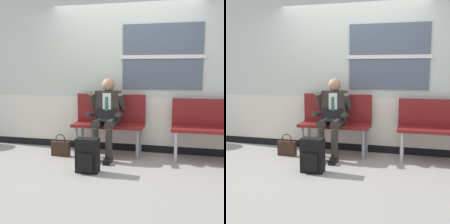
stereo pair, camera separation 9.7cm
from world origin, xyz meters
TOP-DOWN VIEW (x-y plane):
  - ground_plane at (0.00, 0.00)m, footprint 18.00×18.00m
  - station_wall at (0.01, 0.65)m, footprint 5.54×0.16m
  - bench_with_person at (-0.22, 0.38)m, footprint 1.18×0.42m
  - bench_empty at (1.46, 0.38)m, footprint 1.31×0.42m
  - person_seated at (-0.22, 0.18)m, footprint 0.57×0.70m
  - backpack at (-0.29, -0.61)m, footprint 0.31×0.22m
  - handbag at (-0.96, 0.03)m, footprint 0.31×0.08m

SIDE VIEW (x-z plane):
  - ground_plane at x=0.00m, z-range 0.00..0.00m
  - handbag at x=-0.96m, z-range -0.05..0.32m
  - backpack at x=-0.29m, z-range -0.01..0.47m
  - bench_empty at x=1.46m, z-range 0.10..1.05m
  - bench_with_person at x=-0.22m, z-range 0.09..1.08m
  - person_seated at x=-0.22m, z-range 0.05..1.32m
  - station_wall at x=0.01m, z-range -0.01..2.85m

